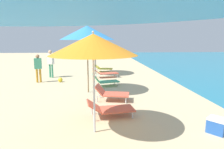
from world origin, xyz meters
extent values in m
cylinder|color=silver|center=(0.27, 8.92, 0.97)|extent=(0.05, 0.05, 1.93)
cone|color=orange|center=(0.27, 8.92, 2.18)|extent=(2.08, 2.08, 0.50)
sphere|color=silver|center=(0.27, 8.92, 2.46)|extent=(0.06, 0.06, 0.06)
cube|color=#D8593F|center=(0.92, 9.95, 0.22)|extent=(1.11, 0.77, 0.04)
cube|color=#D8593F|center=(0.23, 9.86, 0.36)|extent=(0.47, 0.69, 0.29)
cylinder|color=silver|center=(1.30, 10.28, 0.10)|extent=(0.04, 0.04, 0.20)
cylinder|color=silver|center=(1.37, 9.74, 0.10)|extent=(0.04, 0.04, 0.20)
cylinder|color=silver|center=(0.17, 10.13, 0.10)|extent=(0.04, 0.04, 0.20)
cylinder|color=silver|center=(0.24, 9.59, 0.10)|extent=(0.04, 0.04, 0.20)
cylinder|color=olive|center=(-0.06, 12.77, 1.14)|extent=(0.05, 0.05, 2.29)
cone|color=#338CD8|center=(-0.06, 12.77, 2.58)|extent=(2.31, 2.31, 0.59)
sphere|color=olive|center=(-0.06, 12.77, 2.91)|extent=(0.06, 0.06, 0.06)
cube|color=#4CA572|center=(0.89, 13.92, 0.23)|extent=(1.13, 0.82, 0.04)
cube|color=#4CA572|center=(0.28, 13.77, 0.42)|extent=(0.42, 0.64, 0.38)
cylinder|color=silver|center=(1.23, 14.26, 0.10)|extent=(0.04, 0.04, 0.21)
cylinder|color=silver|center=(1.35, 13.78, 0.10)|extent=(0.04, 0.04, 0.21)
cylinder|color=silver|center=(0.14, 13.99, 0.10)|extent=(0.04, 0.04, 0.21)
cylinder|color=silver|center=(0.26, 13.51, 0.10)|extent=(0.04, 0.04, 0.21)
cube|color=#D8593F|center=(1.04, 11.48, 0.25)|extent=(1.09, 0.85, 0.04)
cube|color=#D8593F|center=(0.43, 11.60, 0.43)|extent=(0.43, 0.73, 0.34)
cylinder|color=silver|center=(1.48, 11.69, 0.11)|extent=(0.04, 0.04, 0.23)
cylinder|color=silver|center=(1.37, 11.12, 0.11)|extent=(0.04, 0.04, 0.23)
cylinder|color=silver|center=(0.43, 11.89, 0.11)|extent=(0.04, 0.04, 0.23)
cylinder|color=silver|center=(0.32, 11.32, 0.11)|extent=(0.04, 0.04, 0.23)
cylinder|color=#4C4C51|center=(0.23, 17.38, 1.03)|extent=(0.05, 0.05, 2.06)
cone|color=#338CD8|center=(0.23, 17.38, 2.33)|extent=(2.38, 2.38, 0.55)
sphere|color=#4C4C51|center=(0.23, 17.38, 2.64)|extent=(0.06, 0.06, 0.06)
cube|color=yellow|center=(0.95, 18.33, 0.23)|extent=(1.02, 0.75, 0.04)
cube|color=yellow|center=(0.32, 18.41, 0.36)|extent=(0.44, 0.68, 0.27)
cylinder|color=silver|center=(1.35, 18.55, 0.10)|extent=(0.04, 0.04, 0.21)
cylinder|color=silver|center=(1.28, 18.01, 0.10)|extent=(0.04, 0.04, 0.21)
cylinder|color=silver|center=(0.33, 18.68, 0.10)|extent=(0.04, 0.04, 0.21)
cylinder|color=silver|center=(0.26, 18.15, 0.10)|extent=(0.04, 0.04, 0.21)
cube|color=#D8593F|center=(1.02, 16.21, 0.26)|extent=(1.25, 0.82, 0.04)
cube|color=#D8593F|center=(0.26, 16.05, 0.42)|extent=(0.54, 0.66, 0.33)
cylinder|color=silver|center=(1.43, 16.55, 0.12)|extent=(0.04, 0.04, 0.24)
cylinder|color=silver|center=(1.54, 16.08, 0.12)|extent=(0.04, 0.04, 0.24)
cylinder|color=silver|center=(0.16, 16.27, 0.12)|extent=(0.04, 0.04, 0.24)
cylinder|color=silver|center=(0.26, 15.80, 0.12)|extent=(0.04, 0.04, 0.24)
cylinder|color=#3F9972|center=(-2.41, 16.39, 0.41)|extent=(0.11, 0.11, 0.83)
cylinder|color=#3F9972|center=(-2.56, 16.46, 0.41)|extent=(0.11, 0.11, 0.83)
cube|color=silver|center=(-2.49, 16.43, 1.14)|extent=(0.42, 0.35, 0.62)
sphere|color=#D8A87F|center=(-2.49, 16.43, 1.56)|extent=(0.22, 0.22, 0.22)
cylinder|color=orange|center=(-2.92, 15.03, 0.38)|extent=(0.11, 0.11, 0.75)
cylinder|color=orange|center=(-2.75, 15.05, 0.38)|extent=(0.11, 0.11, 0.75)
cube|color=#3F9972|center=(-2.84, 15.04, 1.03)|extent=(0.39, 0.27, 0.56)
sphere|color=#9E704C|center=(-2.84, 15.04, 1.42)|extent=(0.20, 0.20, 0.20)
cube|color=#2659B2|center=(3.29, 8.66, 0.17)|extent=(0.52, 0.53, 0.33)
cube|color=white|center=(3.29, 8.66, 0.36)|extent=(0.53, 0.54, 0.06)
sphere|color=yellow|center=(-1.69, 15.04, 0.13)|extent=(0.25, 0.25, 0.25)
camera|label=1|loc=(0.36, 4.27, 2.29)|focal=31.65mm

